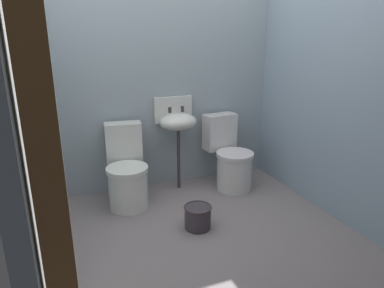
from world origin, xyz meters
TOP-DOWN VIEW (x-y plane):
  - ground_plane at (0.00, 0.00)m, footprint 2.84×2.56m
  - wall_back at (0.00, 1.13)m, footprint 2.84×0.10m
  - wall_left at (-1.27, 0.10)m, footprint 0.10×2.36m
  - wall_right at (1.27, 0.10)m, footprint 0.10×2.36m
  - wooden_door_post at (-1.13, -0.93)m, footprint 0.14×0.14m
  - toilet_left at (-0.51, 0.73)m, footprint 0.44×0.63m
  - toilet_right at (0.63, 0.73)m, footprint 0.46×0.64m
  - sink at (0.09, 0.92)m, footprint 0.42×0.35m
  - bucket at (-0.04, 0.04)m, footprint 0.25×0.25m

SIDE VIEW (x-z plane):
  - ground_plane at x=0.00m, z-range -0.08..0.00m
  - bucket at x=-0.04m, z-range 0.00..0.21m
  - toilet_left at x=-0.51m, z-range -0.07..0.71m
  - toilet_right at x=0.63m, z-range -0.07..0.71m
  - sink at x=0.09m, z-range 0.26..1.25m
  - wall_back at x=0.00m, z-range 0.00..2.31m
  - wall_left at x=-1.27m, z-range 0.00..2.31m
  - wall_right at x=1.27m, z-range 0.00..2.31m
  - wooden_door_post at x=-1.13m, z-range 0.00..2.31m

